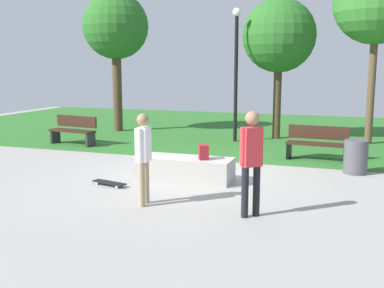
% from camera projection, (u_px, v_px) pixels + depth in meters
% --- Properties ---
extents(ground_plane, '(28.00, 28.00, 0.00)m').
position_uv_depth(ground_plane, '(195.00, 173.00, 10.96)').
color(ground_plane, '#9E9993').
extents(grass_lawn, '(26.60, 12.54, 0.01)m').
position_uv_depth(grass_lawn, '(258.00, 130.00, 18.16)').
color(grass_lawn, '#2D6B28').
rests_on(grass_lawn, ground_plane).
extents(concrete_ledge, '(2.17, 0.77, 0.51)m').
position_uv_depth(concrete_ledge, '(184.00, 169.00, 10.25)').
color(concrete_ledge, '#A8A59E').
rests_on(concrete_ledge, ground_plane).
extents(backpack_on_ledge, '(0.30, 0.34, 0.32)m').
position_uv_depth(backpack_on_ledge, '(204.00, 152.00, 9.99)').
color(backpack_on_ledge, maroon).
rests_on(backpack_on_ledge, concrete_ledge).
extents(skater_performing_trick, '(0.37, 0.36, 1.78)m').
position_uv_depth(skater_performing_trick, '(251.00, 155.00, 7.62)').
color(skater_performing_trick, black).
rests_on(skater_performing_trick, ground_plane).
extents(skater_watching, '(0.22, 0.43, 1.68)m').
position_uv_depth(skater_watching, '(143.00, 152.00, 8.29)').
color(skater_watching, tan).
rests_on(skater_watching, ground_plane).
extents(skateboard_by_ledge, '(0.82, 0.38, 0.08)m').
position_uv_depth(skateboard_by_ledge, '(109.00, 183.00, 9.77)').
color(skateboard_by_ledge, black).
rests_on(skateboard_by_ledge, ground_plane).
extents(park_bench_far_right, '(1.65, 0.70, 0.91)m').
position_uv_depth(park_bench_far_right, '(74.00, 130.00, 14.83)').
color(park_bench_far_right, '#331E14').
rests_on(park_bench_far_right, ground_plane).
extents(park_bench_near_lamppost, '(1.62, 0.56, 0.91)m').
position_uv_depth(park_bench_near_lamppost, '(317.00, 142.00, 12.36)').
color(park_bench_near_lamppost, '#331E14').
rests_on(park_bench_near_lamppost, ground_plane).
extents(tree_young_birch, '(2.47, 2.47, 4.74)m').
position_uv_depth(tree_young_birch, '(279.00, 36.00, 15.54)').
color(tree_young_birch, '#4C3823').
rests_on(tree_young_birch, grass_lawn).
extents(tree_broad_elm, '(2.47, 2.47, 5.21)m').
position_uv_depth(tree_broad_elm, '(116.00, 28.00, 17.34)').
color(tree_broad_elm, '#4C3823').
rests_on(tree_broad_elm, grass_lawn).
extents(tree_tall_oak, '(2.66, 2.66, 5.82)m').
position_uv_depth(tree_tall_oak, '(377.00, 2.00, 14.29)').
color(tree_tall_oak, brown).
rests_on(tree_tall_oak, grass_lawn).
extents(lamp_post, '(0.28, 0.28, 4.33)m').
position_uv_depth(lamp_post, '(236.00, 62.00, 15.07)').
color(lamp_post, black).
rests_on(lamp_post, ground_plane).
extents(trash_bin, '(0.55, 0.55, 0.80)m').
position_uv_depth(trash_bin, '(356.00, 157.00, 10.83)').
color(trash_bin, '#4C4C51').
rests_on(trash_bin, ground_plane).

